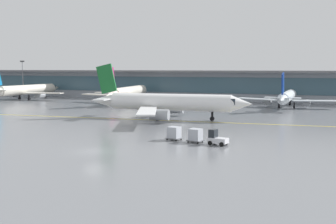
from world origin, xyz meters
The scene contains 11 objects.
ground_plane centered at (0.00, 0.00, 0.00)m, with size 400.00×400.00×0.00m, color slate.
taxiway_centreline_stripe centered at (-1.32, 30.44, 0.00)m, with size 110.00×0.36×0.01m, color yellow.
terminal_concourse centered at (0.00, 84.25, 4.92)m, with size 219.01×11.00×9.60m.
gate_airplane_0 centered at (-63.31, 65.10, 3.14)m, with size 29.25×31.60×10.46m.
gate_airplane_1 centered at (-25.49, 63.80, 3.19)m, with size 29.74×32.08×10.62m.
gate_airplane_2 centered at (19.69, 65.69, 2.82)m, with size 26.39×28.40×9.41m.
taxiing_regional_jet centered at (-1.76, 32.41, 3.40)m, with size 34.24×31.75×11.34m.
baggage_tug centered at (13.53, 9.29, 0.89)m, with size 2.84×2.08×2.10m.
cargo_dolly_lead centered at (10.34, 10.01, 1.05)m, with size 2.40×2.02×1.94m.
cargo_dolly_trailing centered at (6.93, 10.77, 1.05)m, with size 2.40×2.02×1.94m.
apron_light_mast_0 centered at (-75.48, 77.81, 7.22)m, with size 1.80×0.36×13.08m.
Camera 1 is at (25.22, -42.74, 10.41)m, focal length 42.31 mm.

